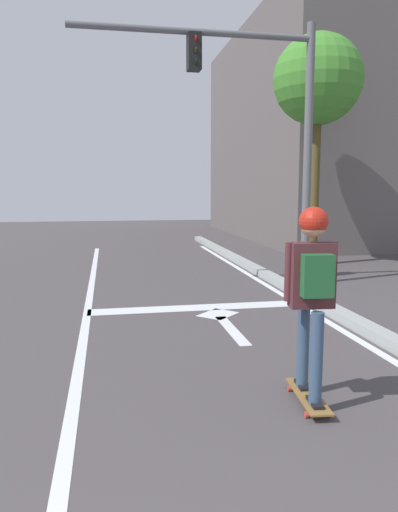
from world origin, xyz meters
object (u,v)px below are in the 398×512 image
at_px(skateboard, 308,396).
at_px(skater, 312,278).
at_px(traffic_signal_mast, 258,106).
at_px(roadside_tree, 318,82).

distance_m(skateboard, skater, 1.08).
xyz_separation_m(skateboard, traffic_signal_mast, (1.11, 5.16, 3.37)).
xyz_separation_m(skater, roadside_tree, (3.33, 7.52, 3.31)).
bearing_deg(roadside_tree, skater, -113.92).
bearing_deg(roadside_tree, traffic_signal_mast, -133.57).
height_order(skateboard, traffic_signal_mast, traffic_signal_mast).
xyz_separation_m(skateboard, skater, (-0.00, -0.02, 1.08)).
distance_m(skateboard, traffic_signal_mast, 6.27).
distance_m(skateboard, roadside_tree, 9.31).
bearing_deg(skateboard, roadside_tree, 66.05).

